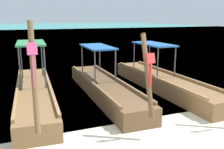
% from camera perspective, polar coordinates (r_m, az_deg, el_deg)
% --- Properties ---
extents(sea_water, '(120.00, 120.00, 0.00)m').
position_cam_1_polar(sea_water, '(66.16, -19.95, 9.54)').
color(sea_water, teal).
rests_on(sea_water, ground).
extents(longtail_boat_pink_ribbon, '(1.65, 7.07, 2.84)m').
position_cam_1_polar(longtail_boat_pink_ribbon, '(9.17, -17.06, -3.99)').
color(longtail_boat_pink_ribbon, brown).
rests_on(longtail_boat_pink_ribbon, ground).
extents(longtail_boat_red_ribbon, '(1.37, 6.92, 2.53)m').
position_cam_1_polar(longtail_boat_red_ribbon, '(9.50, -1.78, -2.88)').
color(longtail_boat_red_ribbon, brown).
rests_on(longtail_boat_red_ribbon, ground).
extents(longtail_boat_blue_ribbon, '(1.23, 7.30, 2.59)m').
position_cam_1_polar(longtail_boat_blue_ribbon, '(10.47, 11.42, -1.62)').
color(longtail_boat_blue_ribbon, brown).
rests_on(longtail_boat_blue_ribbon, ground).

